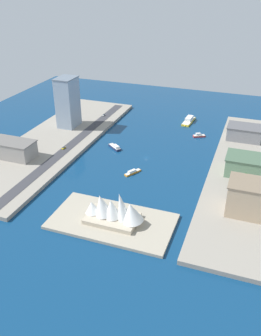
% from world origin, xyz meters
% --- Properties ---
extents(ground_plane, '(440.00, 440.00, 0.00)m').
position_xyz_m(ground_plane, '(0.00, 0.00, 0.00)').
color(ground_plane, navy).
extents(quay_west, '(70.00, 240.00, 3.10)m').
position_xyz_m(quay_west, '(-91.41, 0.00, 1.55)').
color(quay_west, gray).
rests_on(quay_west, ground_plane).
extents(quay_east, '(70.00, 240.00, 3.10)m').
position_xyz_m(quay_east, '(91.41, 0.00, 1.55)').
color(quay_east, gray).
rests_on(quay_east, ground_plane).
extents(peninsula_point, '(79.54, 42.85, 2.00)m').
position_xyz_m(peninsula_point, '(-7.94, 96.93, 1.00)').
color(peninsula_point, '#A89E89').
rests_on(peninsula_point, ground_plane).
extents(road_strip, '(9.45, 228.00, 0.15)m').
position_xyz_m(road_strip, '(71.05, 0.00, 3.17)').
color(road_strip, '#38383D').
rests_on(road_strip, quay_east).
extents(tugboat_red, '(12.62, 9.03, 3.92)m').
position_xyz_m(tugboat_red, '(-35.16, -60.69, 1.31)').
color(tugboat_red, red).
rests_on(tugboat_red, ground_plane).
extents(patrol_launch_navy, '(15.43, 13.28, 3.83)m').
position_xyz_m(patrol_launch_navy, '(32.85, -7.35, 1.50)').
color(patrol_launch_navy, '#1E284C').
rests_on(patrol_launch_navy, ground_plane).
extents(water_taxi_orange, '(10.39, 15.29, 3.09)m').
position_xyz_m(water_taxi_orange, '(1.57, 31.09, 1.16)').
color(water_taxi_orange, orange).
rests_on(water_taxi_orange, ground_plane).
extents(ferry_yellow_fast, '(10.15, 29.28, 5.68)m').
position_xyz_m(ferry_yellow_fast, '(-17.33, -96.21, 2.10)').
color(ferry_yellow_fast, yellow).
rests_on(ferry_yellow_fast, ground_plane).
extents(terminal_long_green, '(41.11, 24.01, 14.98)m').
position_xyz_m(terminal_long_green, '(-88.25, 6.33, 10.62)').
color(terminal_long_green, slate).
rests_on(terminal_long_green, quay_west).
extents(warehouse_low_gray, '(32.16, 22.49, 13.03)m').
position_xyz_m(warehouse_low_gray, '(-77.05, -63.05, 9.65)').
color(warehouse_low_gray, gray).
rests_on(warehouse_low_gray, quay_west).
extents(apartment_midrise_tan, '(32.58, 22.85, 22.53)m').
position_xyz_m(apartment_midrise_tan, '(-91.03, 59.54, 14.40)').
color(apartment_midrise_tan, tan).
rests_on(apartment_midrise_tan, quay_west).
extents(tower_tall_glass, '(17.70, 23.32, 49.94)m').
position_xyz_m(tower_tall_glass, '(95.23, -36.36, 28.10)').
color(tower_tall_glass, '#8C9EB2').
rests_on(tower_tall_glass, quay_east).
extents(carpark_squat_concrete, '(38.44, 20.31, 14.52)m').
position_xyz_m(carpark_squat_concrete, '(105.98, 43.41, 10.39)').
color(carpark_squat_concrete, gray).
rests_on(carpark_squat_concrete, quay_east).
extents(van_white, '(1.86, 4.29, 1.62)m').
position_xyz_m(van_white, '(73.69, -74.94, 4.04)').
color(van_white, black).
rests_on(van_white, road_strip).
extents(taxi_yellow_cab, '(1.97, 4.46, 1.52)m').
position_xyz_m(taxi_yellow_cab, '(73.37, 15.11, 4.00)').
color(taxi_yellow_cab, black).
rests_on(taxi_yellow_cab, road_strip).
extents(traffic_light_waterfront, '(0.36, 0.36, 6.50)m').
position_xyz_m(traffic_light_waterfront, '(65.40, -34.84, 7.44)').
color(traffic_light_waterfront, black).
rests_on(traffic_light_waterfront, quay_east).
extents(opera_landmark, '(40.27, 21.10, 22.27)m').
position_xyz_m(opera_landmark, '(-9.83, 96.93, 10.00)').
color(opera_landmark, '#BCAD93').
rests_on(opera_landmark, peninsula_point).
extents(park_tree_cluster, '(7.21, 13.98, 9.10)m').
position_xyz_m(park_tree_cluster, '(-85.21, 11.74, 8.73)').
color(park_tree_cluster, brown).
rests_on(park_tree_cluster, quay_west).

